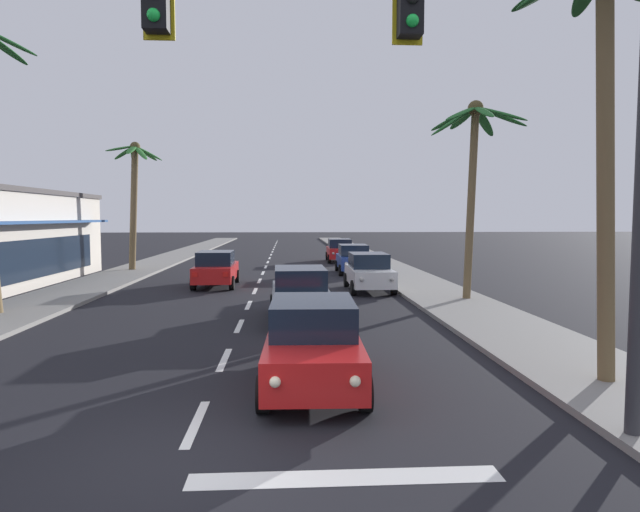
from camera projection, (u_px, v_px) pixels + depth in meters
The scene contains 14 objects.
ground_plane at pixel (179, 461), 7.30m from camera, with size 220.00×220.00×0.00m, color black.
sidewalk_right at pixel (411, 280), 27.67m from camera, with size 3.20×110.00×0.14m, color gray.
sidewalk_left at pixel (101, 282), 26.74m from camera, with size 3.20×110.00×0.14m, color gray.
lane_markings at pixel (267, 283), 26.96m from camera, with size 4.28×87.17×0.01m.
traffic_signal_mast at pixel (427, 65), 7.32m from camera, with size 10.49×0.41×7.40m.
sedan_lead_at_stop_bar at pixel (313, 343), 10.52m from camera, with size 2.04×4.49×1.68m.
sedan_third_in_queue at pixel (300, 294), 17.23m from camera, with size 2.02×4.48×1.68m.
sedan_oncoming_far at pixel (216, 268), 25.67m from camera, with size 1.98×4.46×1.68m.
sedan_parked_nearest_kerb at pixel (340, 250), 39.87m from camera, with size 2.01×4.48×1.68m.
sedan_parked_mid_kerb at pixel (353, 259), 31.70m from camera, with size 2.00×4.47×1.68m.
sedan_parked_far_kerb at pixel (369, 272), 24.17m from camera, with size 1.96×4.45×1.68m.
palm_left_third at pixel (134, 184), 32.22m from camera, with size 3.19×3.27×7.78m.
palm_right_nearest at pixel (606, 60), 10.01m from camera, with size 3.43×3.56×8.40m.
palm_right_second at pixel (474, 149), 20.63m from camera, with size 3.75×3.99×7.74m.
Camera 1 is at (1.49, -7.18, 3.30)m, focal length 30.27 mm.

